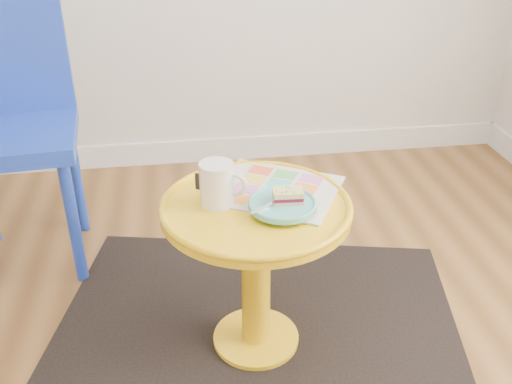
{
  "coord_description": "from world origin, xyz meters",
  "views": [
    {
      "loc": [
        0.29,
        -0.7,
        1.29
      ],
      "look_at": [
        0.49,
        0.64,
        0.54
      ],
      "focal_mm": 40.0,
      "sensor_mm": 36.0,
      "label": 1
    }
  ],
  "objects": [
    {
      "name": "mug",
      "position": [
        0.39,
        0.66,
        0.57
      ],
      "size": [
        0.13,
        0.09,
        0.12
      ],
      "rotation": [
        0.0,
        0.0,
        -0.42
      ],
      "color": "white",
      "rests_on": "side_table"
    },
    {
      "name": "rug",
      "position": [
        0.49,
        0.64,
        0.0
      ],
      "size": [
        1.51,
        1.36,
        0.01
      ],
      "primitive_type": "cube",
      "rotation": [
        0.0,
        0.0,
        -0.22
      ],
      "color": "black",
      "rests_on": "ground"
    },
    {
      "name": "fork",
      "position": [
        0.53,
        0.6,
        0.53
      ],
      "size": [
        0.12,
        0.1,
        0.0
      ],
      "rotation": [
        0.0,
        0.0,
        -0.91
      ],
      "color": "silver",
      "rests_on": "plate"
    },
    {
      "name": "newspaper",
      "position": [
        0.56,
        0.72,
        0.51
      ],
      "size": [
        0.44,
        0.42,
        0.01
      ],
      "primitive_type": "cube",
      "rotation": [
        0.0,
        0.0,
        -0.51
      ],
      "color": "silver",
      "rests_on": "side_table"
    },
    {
      "name": "chair",
      "position": [
        -0.29,
        1.29,
        0.57
      ],
      "size": [
        0.48,
        0.48,
        0.99
      ],
      "rotation": [
        0.0,
        0.0,
        0.09
      ],
      "color": "#1C3BB8",
      "rests_on": "ground"
    },
    {
      "name": "side_table",
      "position": [
        0.49,
        0.64,
        0.36
      ],
      "size": [
        0.53,
        0.53,
        0.5
      ],
      "color": "gold",
      "rests_on": "ground"
    },
    {
      "name": "plate",
      "position": [
        0.55,
        0.6,
        0.52
      ],
      "size": [
        0.18,
        0.18,
        0.02
      ],
      "color": "#51ADAB",
      "rests_on": "newspaper"
    },
    {
      "name": "cake_slice",
      "position": [
        0.57,
        0.6,
        0.55
      ],
      "size": [
        0.08,
        0.06,
        0.04
      ],
      "rotation": [
        0.0,
        0.0,
        -0.06
      ],
      "color": "#D3BC8C",
      "rests_on": "plate"
    }
  ]
}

